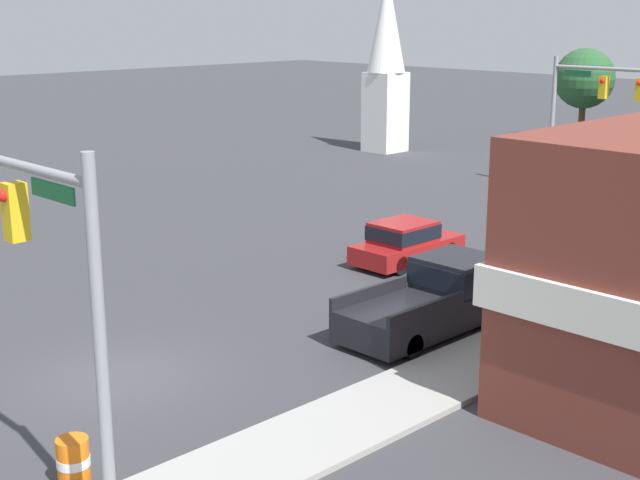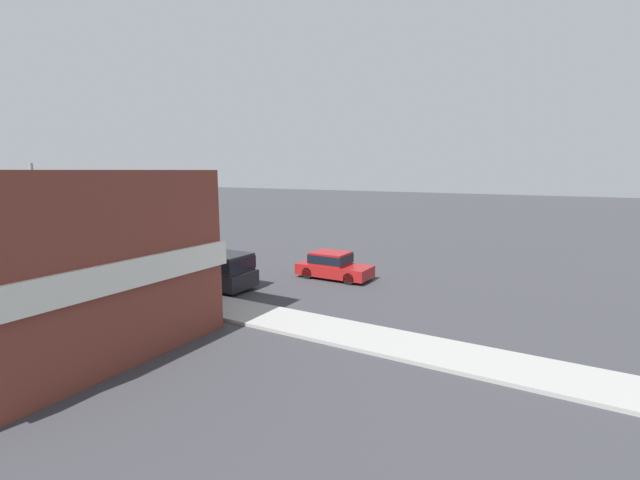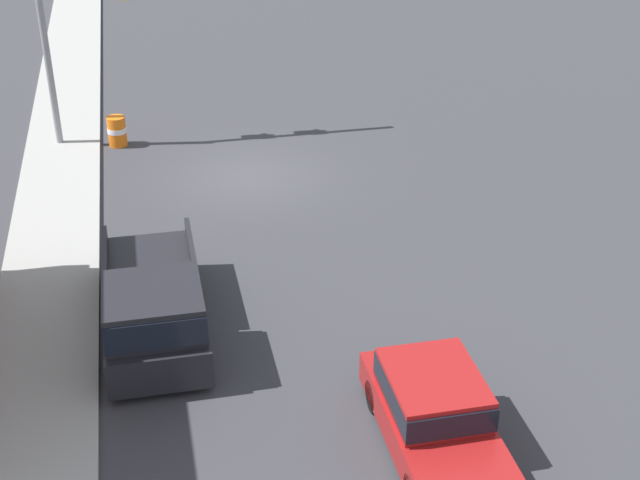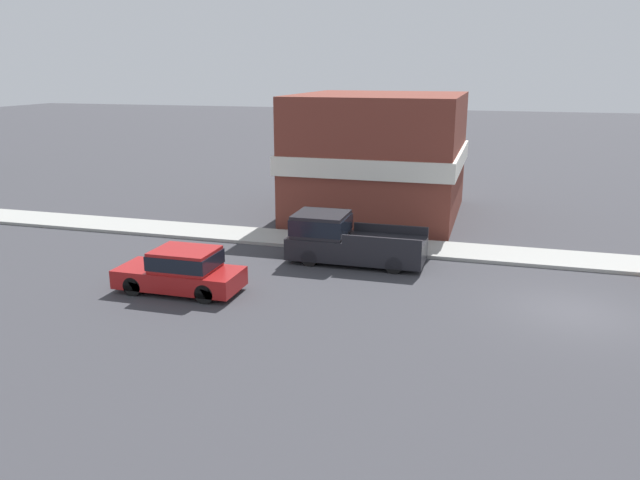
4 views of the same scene
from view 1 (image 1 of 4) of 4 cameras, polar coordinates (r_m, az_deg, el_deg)
ground_plane at (r=22.57m, az=-12.74°, el=-8.60°), size 200.00×200.00×0.00m
sidewalk_curb at (r=18.35m, az=-3.02°, el=-13.65°), size 2.40×60.00×0.14m
near_signal_assembly at (r=16.28m, az=-17.98°, el=-0.27°), size 6.81×0.49×6.63m
far_signal_assembly at (r=44.22m, az=18.09°, el=8.81°), size 8.55×0.49×6.55m
car_lead at (r=31.55m, az=5.51°, el=-0.10°), size 1.84×4.31×1.53m
pickup_truck_parked at (r=25.18m, az=7.50°, el=-3.61°), size 2.13×5.36×1.92m
construction_barrel at (r=17.77m, az=-15.50°, el=-13.59°), size 0.63×0.63×1.00m
church_steeple at (r=56.46m, az=4.26°, el=11.48°), size 2.37×2.37×11.00m
backdrop_tree_left_far at (r=63.46m, az=16.57°, el=9.86°), size 4.04×4.04×6.25m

